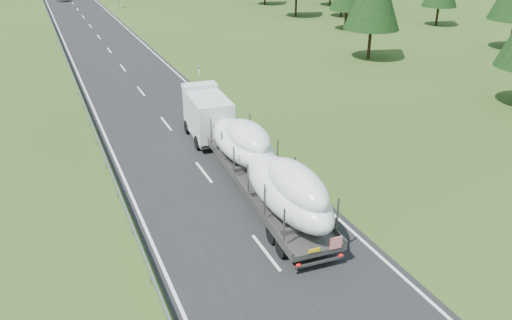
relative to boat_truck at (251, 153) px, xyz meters
name	(u,v)px	position (x,y,z in m)	size (l,w,h in m)	color
ground	(266,253)	(-1.97, -6.35, -2.06)	(400.00, 400.00, 0.00)	#2B4416
boat_truck	(251,153)	(0.00, 0.00, 0.00)	(3.46, 18.89, 3.78)	silver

